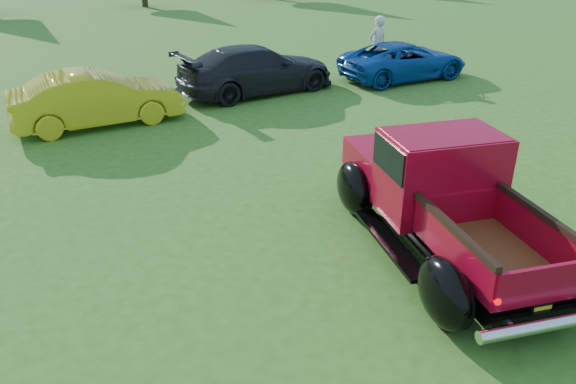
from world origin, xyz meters
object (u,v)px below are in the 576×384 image
object	(u,v)px
spectator	(377,46)
show_car_yellow	(96,99)
pickup_truck	(437,192)
show_car_grey	(257,69)
show_car_blue	(404,61)

from	to	relation	value
spectator	show_car_yellow	bearing A→B (deg)	2.54
pickup_truck	show_car_grey	xyz separation A→B (m)	(1.42, 9.68, -0.18)
pickup_truck	spectator	size ratio (longest dim) A/B	2.72
pickup_truck	show_car_yellow	distance (m)	9.57
show_car_yellow	show_car_grey	world-z (taller)	show_car_grey
pickup_truck	show_car_yellow	world-z (taller)	pickup_truck
show_car_yellow	show_car_blue	bearing A→B (deg)	-89.73
pickup_truck	show_car_grey	size ratio (longest dim) A/B	1.09
pickup_truck	show_car_yellow	xyz separation A→B (m)	(-3.63, 8.86, -0.20)
show_car_yellow	show_car_blue	size ratio (longest dim) A/B	0.97
pickup_truck	show_car_grey	bearing A→B (deg)	95.62
show_car_blue	spectator	size ratio (longest dim) A/B	2.21
pickup_truck	show_car_blue	world-z (taller)	pickup_truck
show_car_grey	spectator	xyz separation A→B (m)	(4.69, 0.07, 0.28)
pickup_truck	show_car_blue	bearing A→B (deg)	67.29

